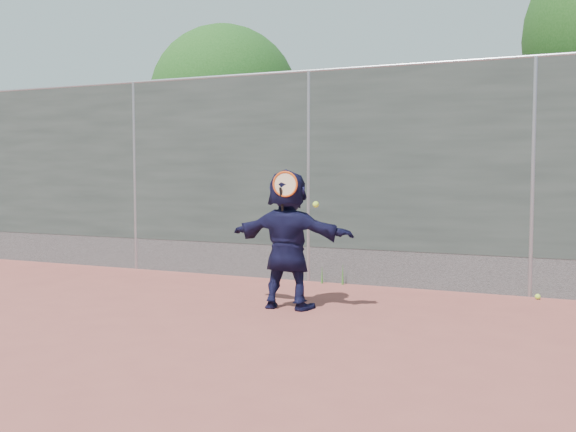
% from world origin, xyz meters
% --- Properties ---
extents(ground, '(80.00, 80.00, 0.00)m').
position_xyz_m(ground, '(0.00, 0.00, 0.00)').
color(ground, '#9E4C42').
rests_on(ground, ground).
extents(player, '(1.50, 0.50, 1.61)m').
position_xyz_m(player, '(0.45, 1.68, 0.80)').
color(player, black).
rests_on(player, ground).
extents(ball_ground, '(0.07, 0.07, 0.07)m').
position_xyz_m(ball_ground, '(3.10, 3.35, 0.03)').
color(ball_ground, '#BCEE35').
rests_on(ball_ground, ground).
extents(fence, '(20.00, 0.06, 3.03)m').
position_xyz_m(fence, '(-0.00, 3.50, 1.58)').
color(fence, '#38423D').
rests_on(fence, ground).
extents(swing_action, '(0.57, 0.19, 0.51)m').
position_xyz_m(swing_action, '(0.53, 1.48, 1.40)').
color(swing_action, '#D34A13').
rests_on(swing_action, ground).
extents(tree_left, '(3.15, 3.00, 4.53)m').
position_xyz_m(tree_left, '(-2.85, 6.55, 2.94)').
color(tree_left, '#382314').
rests_on(tree_left, ground).
extents(weed_clump, '(0.68, 0.07, 0.30)m').
position_xyz_m(weed_clump, '(0.29, 3.38, 0.13)').
color(weed_clump, '#387226').
rests_on(weed_clump, ground).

